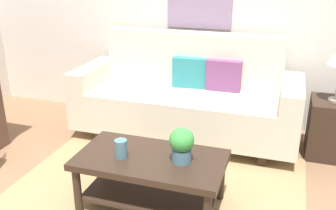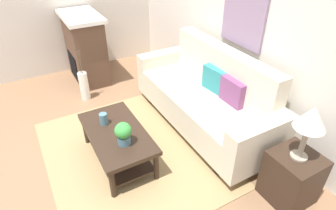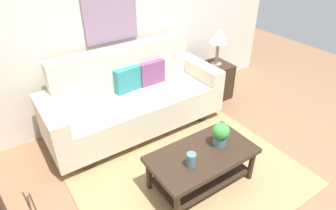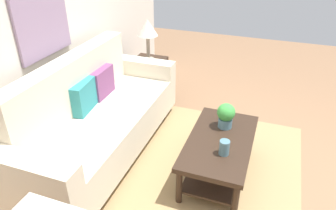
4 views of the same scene
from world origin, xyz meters
TOP-DOWN VIEW (x-y plane):
  - wall_back at (0.00, 2.17)m, footprint 5.48×0.10m
  - area_rug at (0.00, 0.50)m, footprint 2.36×1.94m
  - couch at (-0.05, 1.64)m, footprint 2.30×0.84m
  - throw_pillow_teal at (-0.05, 1.76)m, footprint 0.37×0.16m
  - throw_pillow_plum at (0.31, 1.76)m, footprint 0.36×0.12m
  - coffee_table at (0.03, 0.34)m, footprint 1.10×0.60m
  - tabletop_vase at (-0.17, 0.27)m, footprint 0.09×0.09m
  - potted_plant_tabletop at (0.27, 0.35)m, footprint 0.18×0.18m
  - side_table at (1.40, 1.66)m, footprint 0.44×0.44m

SIDE VIEW (x-z plane):
  - area_rug at x=0.00m, z-range 0.00..0.01m
  - side_table at x=1.40m, z-range 0.00..0.56m
  - coffee_table at x=0.03m, z-range 0.10..0.53m
  - couch at x=-0.05m, z-range -0.11..0.97m
  - tabletop_vase at x=-0.17m, z-range 0.43..0.57m
  - potted_plant_tabletop at x=0.27m, z-range 0.44..0.70m
  - throw_pillow_teal at x=-0.05m, z-range 0.52..0.84m
  - throw_pillow_plum at x=0.31m, z-range 0.52..0.84m
  - wall_back at x=0.00m, z-range 0.00..2.70m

